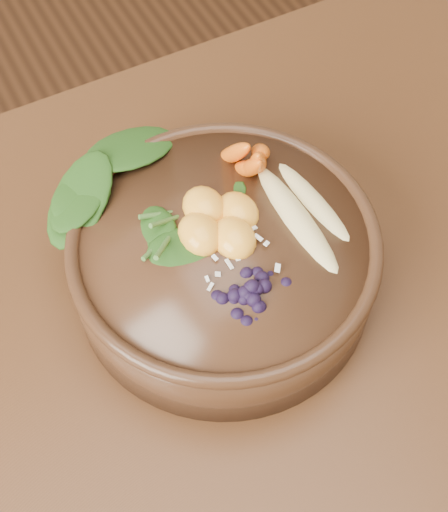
# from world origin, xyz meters

# --- Properties ---
(dining_table) EXTENTS (1.60, 0.90, 0.75)m
(dining_table) POSITION_xyz_m (0.00, 0.00, 0.66)
(dining_table) COLOR #331C0C
(dining_table) RESTS_ON ground
(stoneware_bowl) EXTENTS (0.28, 0.28, 0.07)m
(stoneware_bowl) POSITION_xyz_m (0.05, 0.16, 0.78)
(stoneware_bowl) COLOR #3D2516
(stoneware_bowl) RESTS_ON dining_table
(kale_heap) EXTENTS (0.18, 0.16, 0.04)m
(kale_heap) POSITION_xyz_m (0.02, 0.22, 0.84)
(kale_heap) COLOR #254F16
(kale_heap) RESTS_ON stoneware_bowl
(carrot_cluster) EXTENTS (0.06, 0.06, 0.07)m
(carrot_cluster) POSITION_xyz_m (0.10, 0.22, 0.85)
(carrot_cluster) COLOR orange
(carrot_cluster) RESTS_ON stoneware_bowl
(banana_halves) EXTENTS (0.05, 0.14, 0.02)m
(banana_halves) POSITION_xyz_m (0.12, 0.16, 0.83)
(banana_halves) COLOR #E0CC84
(banana_halves) RESTS_ON stoneware_bowl
(mandarin_cluster) EXTENTS (0.08, 0.09, 0.03)m
(mandarin_cluster) POSITION_xyz_m (0.05, 0.18, 0.83)
(mandarin_cluster) COLOR #F9A02A
(mandarin_cluster) RESTS_ON stoneware_bowl
(blueberry_pile) EXTENTS (0.12, 0.10, 0.03)m
(blueberry_pile) POSITION_xyz_m (0.05, 0.11, 0.83)
(blueberry_pile) COLOR black
(blueberry_pile) RESTS_ON stoneware_bowl
(coconut_flakes) EXTENTS (0.09, 0.07, 0.01)m
(coconut_flakes) POSITION_xyz_m (0.05, 0.14, 0.82)
(coconut_flakes) COLOR white
(coconut_flakes) RESTS_ON stoneware_bowl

